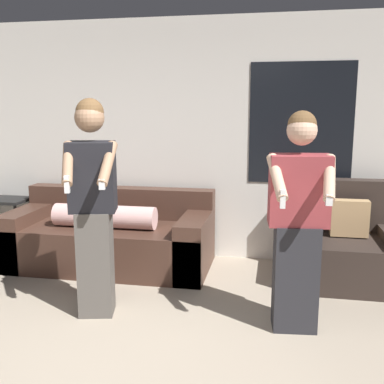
{
  "coord_description": "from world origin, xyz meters",
  "views": [
    {
      "loc": [
        0.98,
        -2.19,
        1.71
      ],
      "look_at": [
        0.35,
        1.19,
        1.07
      ],
      "focal_mm": 42.0,
      "sensor_mm": 36.0,
      "label": 1
    }
  ],
  "objects_px": {
    "couch": "(111,238)",
    "armchair": "(348,249)",
    "person_left": "(93,205)",
    "person_right": "(298,223)",
    "side_table": "(3,207)"
  },
  "relations": [
    {
      "from": "couch",
      "to": "person_left",
      "type": "relative_size",
      "value": 1.22
    },
    {
      "from": "couch",
      "to": "person_left",
      "type": "bearing_deg",
      "value": -75.06
    },
    {
      "from": "person_left",
      "to": "person_right",
      "type": "distance_m",
      "value": 1.63
    },
    {
      "from": "person_left",
      "to": "couch",
      "type": "bearing_deg",
      "value": 104.94
    },
    {
      "from": "armchair",
      "to": "side_table",
      "type": "bearing_deg",
      "value": 176.05
    },
    {
      "from": "armchair",
      "to": "person_right",
      "type": "distance_m",
      "value": 1.36
    },
    {
      "from": "couch",
      "to": "armchair",
      "type": "distance_m",
      "value": 2.49
    },
    {
      "from": "person_left",
      "to": "person_right",
      "type": "relative_size",
      "value": 1.06
    },
    {
      "from": "couch",
      "to": "armchair",
      "type": "bearing_deg",
      "value": -0.05
    },
    {
      "from": "armchair",
      "to": "side_table",
      "type": "distance_m",
      "value": 3.97
    },
    {
      "from": "armchair",
      "to": "person_left",
      "type": "relative_size",
      "value": 0.55
    },
    {
      "from": "person_left",
      "to": "person_right",
      "type": "bearing_deg",
      "value": 1.45
    },
    {
      "from": "armchair",
      "to": "person_left",
      "type": "height_order",
      "value": "person_left"
    },
    {
      "from": "side_table",
      "to": "person_right",
      "type": "relative_size",
      "value": 0.47
    },
    {
      "from": "couch",
      "to": "person_right",
      "type": "relative_size",
      "value": 1.29
    }
  ]
}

